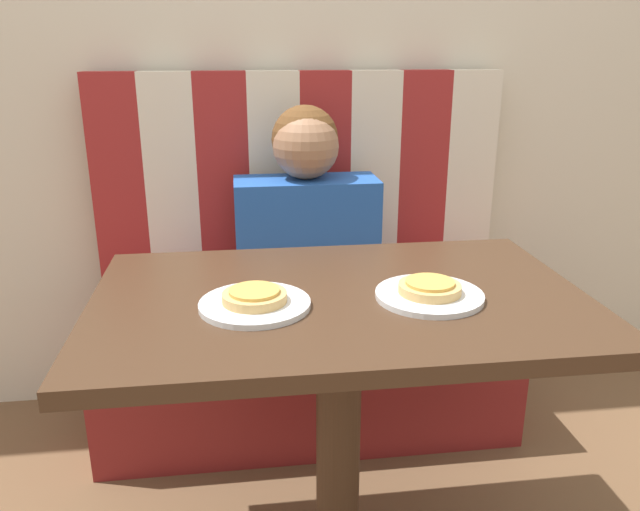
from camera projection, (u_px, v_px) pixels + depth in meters
wall_back at (295, 16)px, 1.97m from camera, size 7.00×0.05×2.60m
booth_seat at (307, 363)px, 2.05m from camera, size 1.32×0.46×0.44m
booth_backrest at (300, 180)px, 2.05m from camera, size 1.32×0.07×0.69m
dining_table at (339, 337)px, 1.33m from camera, size 1.02×0.66×0.72m
person at (306, 210)px, 1.89m from camera, size 0.43×0.22×0.61m
plate_left at (255, 304)px, 1.23m from camera, size 0.22×0.22×0.01m
plate_right at (429, 295)px, 1.27m from camera, size 0.22×0.22×0.01m
pizza_left at (255, 296)px, 1.22m from camera, size 0.13×0.13×0.03m
pizza_right at (430, 287)px, 1.27m from camera, size 0.13×0.13×0.03m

